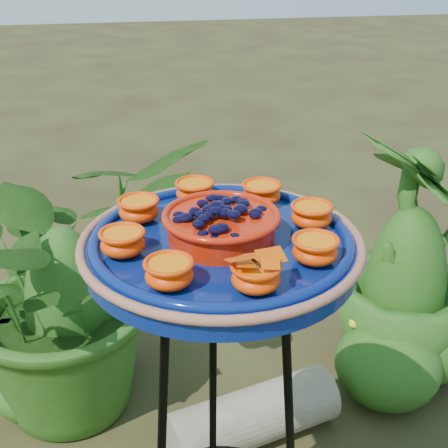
% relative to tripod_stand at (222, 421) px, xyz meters
% --- Properties ---
extents(tripod_stand, '(0.37, 0.39, 0.98)m').
position_rel_tripod_stand_xyz_m(tripod_stand, '(0.00, 0.00, 0.00)').
color(tripod_stand, black).
rests_on(tripod_stand, ground).
extents(feeder_dish, '(0.52, 0.52, 0.12)m').
position_rel_tripod_stand_xyz_m(feeder_dish, '(0.00, -0.00, 0.43)').
color(feeder_dish, navy).
rests_on(feeder_dish, tripod_stand).
extents(driftwood_log, '(0.60, 0.34, 0.19)m').
position_rel_tripod_stand_xyz_m(driftwood_log, '(0.19, 0.52, -0.50)').
color(driftwood_log, tan).
rests_on(driftwood_log, ground).
extents(shrub_back_left, '(1.16, 1.12, 0.98)m').
position_rel_tripod_stand_xyz_m(shrub_back_left, '(-0.38, 0.84, -0.11)').
color(shrub_back_left, '#285316').
rests_on(shrub_back_left, ground).
extents(shrub_back_right, '(0.60, 0.60, 0.94)m').
position_rel_tripod_stand_xyz_m(shrub_back_right, '(0.81, 0.80, -0.13)').
color(shrub_back_right, '#285316').
rests_on(shrub_back_right, ground).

